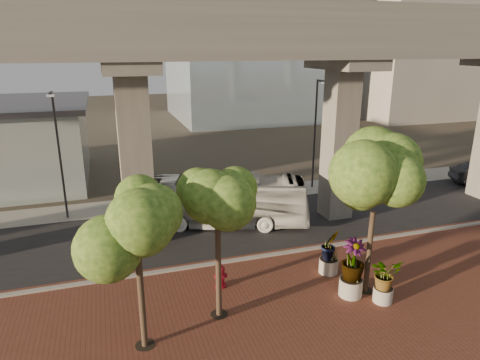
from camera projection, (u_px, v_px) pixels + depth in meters
name	position (u px, v px, depth m)	size (l,w,h in m)	color
ground	(256.00, 241.00, 23.58)	(160.00, 160.00, 0.00)	#3E3A2D
brick_plaza	(327.00, 326.00, 16.30)	(70.00, 13.00, 0.06)	brown
asphalt_road	(245.00, 227.00, 25.40)	(90.00, 8.00, 0.04)	black
curb_strip	(269.00, 255.00, 21.74)	(70.00, 0.25, 0.16)	#9A988F
far_sidewalk	(220.00, 197.00, 30.39)	(90.00, 3.00, 0.06)	#9A988F
transit_viaduct	(245.00, 103.00, 23.24)	(72.00, 5.60, 12.40)	gray
midrise_block	(414.00, 35.00, 63.82)	(18.00, 16.00, 24.00)	#A8A297
transit_bus	(217.00, 201.00, 25.25)	(2.53, 10.78, 3.01)	silver
fire_hydrant	(221.00, 276.00, 18.83)	(0.54, 0.49, 1.09)	maroon
planter_front	(385.00, 276.00, 17.51)	(1.79, 1.79, 1.97)	gray
planter_right	(353.00, 262.00, 17.85)	(2.41, 2.41, 2.57)	gray
planter_left	(330.00, 247.00, 19.77)	(1.97, 1.97, 2.17)	#A6A196
street_tree_far_west	(136.00, 226.00, 13.87)	(3.95, 3.95, 6.41)	#463628
street_tree_near_west	(217.00, 203.00, 15.58)	(3.12, 3.12, 6.18)	#463628
street_tree_near_east	(376.00, 183.00, 17.19)	(4.30, 4.30, 6.91)	#463628
streetlamp_west	(59.00, 148.00, 25.22)	(0.39, 1.13, 7.79)	#2D2D32
streetlamp_east	(316.00, 127.00, 31.02)	(0.40, 1.16, 8.01)	#29282D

